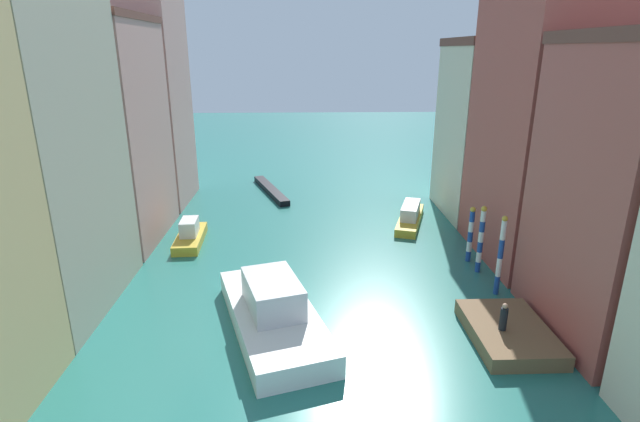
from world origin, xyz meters
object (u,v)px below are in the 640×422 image
at_px(mooring_pole_2, 471,234).
at_px(motorboat_1, 410,216).
at_px(waterfront_dock, 508,332).
at_px(gondola_black, 271,190).
at_px(mooring_pole_0, 500,255).
at_px(mooring_pole_1, 481,239).
at_px(motorboat_0, 190,235).
at_px(vaporetto_white, 273,312).
at_px(person_on_dock, 504,318).

bearing_deg(mooring_pole_2, motorboat_1, 107.26).
xyz_separation_m(waterfront_dock, gondola_black, (-13.37, 26.72, -0.11)).
bearing_deg(mooring_pole_2, gondola_black, 129.97).
xyz_separation_m(mooring_pole_0, mooring_pole_1, (-0.05, 3.04, -0.19)).
bearing_deg(motorboat_0, mooring_pole_0, -23.79).
bearing_deg(mooring_pole_0, gondola_black, 123.56).
relative_size(mooring_pole_0, mooring_pole_1, 1.09).
bearing_deg(waterfront_dock, motorboat_1, 94.29).
bearing_deg(motorboat_1, waterfront_dock, -85.71).
xyz_separation_m(waterfront_dock, motorboat_1, (-1.29, 17.11, 0.27)).
bearing_deg(motorboat_1, vaporetto_white, -123.60).
bearing_deg(mooring_pole_2, mooring_pole_1, -87.53).
distance_m(mooring_pole_1, vaporetto_white, 14.37).
relative_size(person_on_dock, motorboat_0, 0.26).
bearing_deg(mooring_pole_2, person_on_dock, -99.17).
relative_size(mooring_pole_1, motorboat_0, 0.82).
bearing_deg(mooring_pole_1, mooring_pole_2, 92.47).
bearing_deg(mooring_pole_0, vaporetto_white, -165.75).
relative_size(person_on_dock, gondola_black, 0.14).
bearing_deg(mooring_pole_2, mooring_pole_0, -88.53).
xyz_separation_m(gondola_black, motorboat_0, (-5.16, -13.28, 0.33)).
height_order(mooring_pole_1, mooring_pole_2, mooring_pole_1).
distance_m(waterfront_dock, vaporetto_white, 11.78).
distance_m(mooring_pole_2, motorboat_0, 20.07).
xyz_separation_m(vaporetto_white, motorboat_1, (10.40, 15.65, -0.28)).
bearing_deg(mooring_pole_0, waterfront_dock, -104.34).
xyz_separation_m(person_on_dock, vaporetto_white, (-11.19, 1.79, -0.49)).
xyz_separation_m(person_on_dock, gondola_black, (-12.88, 27.04, -1.15)).
relative_size(vaporetto_white, motorboat_0, 2.00).
relative_size(person_on_dock, mooring_pole_0, 0.29).
bearing_deg(waterfront_dock, mooring_pole_2, 83.43).
height_order(mooring_pole_2, vaporetto_white, mooring_pole_2).
distance_m(mooring_pole_0, vaporetto_white, 13.39).
bearing_deg(mooring_pole_1, motorboat_0, 163.95).
xyz_separation_m(mooring_pole_2, motorboat_0, (-19.62, 3.97, -1.38)).
distance_m(person_on_dock, mooring_pole_1, 8.31).
bearing_deg(gondola_black, mooring_pole_2, -50.03).
bearing_deg(motorboat_0, motorboat_1, 12.02).
height_order(waterfront_dock, vaporetto_white, vaporetto_white).
bearing_deg(motorboat_0, mooring_pole_2, -11.44).
relative_size(waterfront_dock, gondola_black, 0.56).
bearing_deg(motorboat_1, mooring_pole_2, -72.74).
bearing_deg(motorboat_1, motorboat_0, -167.98).
bearing_deg(motorboat_0, waterfront_dock, -35.95).
height_order(mooring_pole_0, mooring_pole_1, mooring_pole_0).
height_order(person_on_dock, vaporetto_white, vaporetto_white).
bearing_deg(mooring_pole_1, person_on_dock, -101.54).
bearing_deg(waterfront_dock, vaporetto_white, 172.85).
xyz_separation_m(person_on_dock, motorboat_0, (-18.04, 13.76, -0.81)).
xyz_separation_m(mooring_pole_2, motorboat_1, (-2.38, 7.64, -1.34)).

